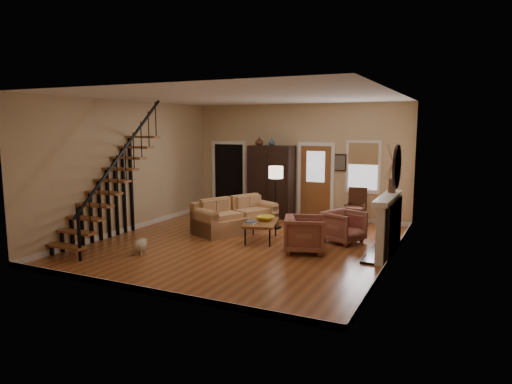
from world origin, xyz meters
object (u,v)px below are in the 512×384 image
at_px(sofa, 236,216).
at_px(side_chair, 356,207).
at_px(armchair_right, 344,227).
at_px(floor_lamp, 276,198).
at_px(armoire, 271,181).
at_px(armchair_left, 305,234).
at_px(coffee_table, 261,231).

bearing_deg(sofa, side_chair, 61.40).
height_order(armchair_right, floor_lamp, floor_lamp).
xyz_separation_m(armchair_right, floor_lamp, (-1.99, 0.68, 0.45)).
bearing_deg(floor_lamp, side_chair, 33.14).
distance_m(armoire, armchair_right, 3.48).
xyz_separation_m(armchair_left, side_chair, (0.38, 3.01, 0.12)).
xyz_separation_m(coffee_table, side_chair, (1.63, 2.53, 0.28)).
distance_m(sofa, floor_lamp, 1.17).
height_order(armchair_left, floor_lamp, floor_lamp).
xyz_separation_m(coffee_table, armchair_right, (1.79, 0.66, 0.14)).
distance_m(armoire, sofa, 2.25).
bearing_deg(armchair_left, sofa, 45.58).
xyz_separation_m(armchair_right, side_chair, (-0.16, 1.87, 0.14)).
bearing_deg(armchair_left, armoire, 15.06).
bearing_deg(side_chair, sofa, -143.22).
height_order(armoire, coffee_table, armoire).
distance_m(sofa, armchair_right, 2.77).
relative_size(armchair_right, floor_lamp, 0.49).
bearing_deg(coffee_table, armoire, 108.65).
relative_size(armoire, armchair_left, 2.47).
bearing_deg(armoire, side_chair, -4.48).
bearing_deg(armchair_right, coffee_table, 132.51).
relative_size(floor_lamp, side_chair, 1.61).
xyz_separation_m(armoire, floor_lamp, (0.72, -1.39, -0.23)).
xyz_separation_m(floor_lamp, side_chair, (1.83, 1.19, -0.31)).
bearing_deg(armchair_left, floor_lamp, 19.49).
height_order(sofa, floor_lamp, floor_lamp).
xyz_separation_m(sofa, armchair_left, (2.22, -1.06, -0.01)).
bearing_deg(armchair_right, armchair_left, 176.65).
distance_m(armchair_right, side_chair, 1.88).
xyz_separation_m(armoire, armchair_right, (2.71, -2.07, -0.68)).
bearing_deg(coffee_table, sofa, 149.37).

